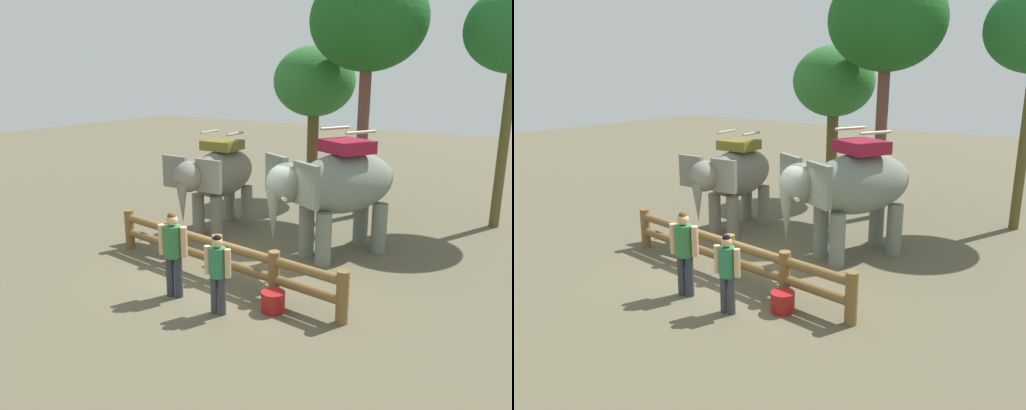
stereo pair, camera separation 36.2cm
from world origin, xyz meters
TOP-DOWN VIEW (x-y plane):
  - ground_plane at (0.00, 0.00)m, footprint 60.00×60.00m
  - log_fence at (-0.00, -0.11)m, footprint 6.67×0.96m
  - elephant_near_left at (-2.23, 2.84)m, footprint 1.92×3.36m
  - elephant_center at (1.55, 2.75)m, footprint 2.99×3.79m
  - tourist_woman_in_black at (1.04, -1.45)m, footprint 0.57×0.35m
  - tourist_man_in_blue at (-0.20, -1.33)m, footprint 0.63×0.43m
  - tree_back_center at (0.61, 6.54)m, footprint 3.49×3.49m
  - tree_far_right at (-1.81, 7.87)m, footprint 2.88×2.88m
  - feed_bucket at (1.88, -0.77)m, footprint 0.48×0.48m

SIDE VIEW (x-z plane):
  - ground_plane at x=0.00m, z-range 0.00..0.00m
  - feed_bucket at x=1.88m, z-range 0.00..0.41m
  - log_fence at x=0.00m, z-range 0.08..1.13m
  - tourist_woman_in_black at x=1.04m, z-range 0.13..1.74m
  - tourist_man_in_blue at x=-0.20m, z-range 0.14..1.98m
  - elephant_near_left at x=-2.23m, z-range 0.18..3.07m
  - elephant_center at x=1.55m, z-range 0.20..3.43m
  - tree_far_right at x=-1.81m, z-range 1.42..6.84m
  - tree_back_center at x=0.61m, z-range 2.20..9.70m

